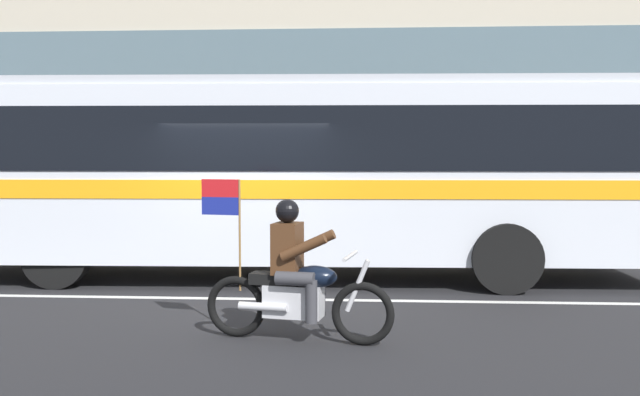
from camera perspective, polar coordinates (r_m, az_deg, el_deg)
name	(u,v)px	position (r m, az deg, el deg)	size (l,w,h in m)	color
ground_plane	(246,291)	(10.73, -6.00, -7.46)	(60.00, 60.00, 0.00)	black
sidewalk_curb	(284,242)	(15.70, -2.90, -3.60)	(28.00, 3.80, 0.15)	#B7B2A8
lane_center_stripe	(239,299)	(10.15, -6.57, -8.09)	(26.60, 0.14, 0.01)	silver
transit_bus	(298,164)	(11.62, -1.82, 2.77)	(11.66, 2.91, 3.22)	silver
motorcycle_with_rider	(296,281)	(7.78, -1.98, -6.72)	(2.17, 0.71, 1.78)	black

